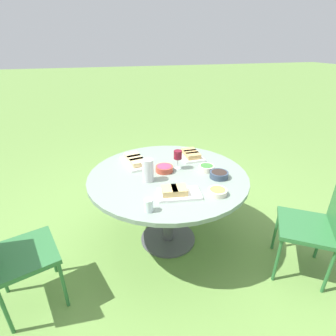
{
  "coord_description": "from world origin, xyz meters",
  "views": [
    {
      "loc": [
        0.56,
        1.99,
        1.8
      ],
      "look_at": [
        0.0,
        0.0,
        0.8
      ],
      "focal_mm": 28.0,
      "sensor_mm": 36.0,
      "label": 1
    }
  ],
  "objects_px": {
    "chair_near_left": "(8,251)",
    "water_pitcher": "(148,170)",
    "dining_table": "(168,184)",
    "chair_near_right": "(319,222)",
    "wine_glass": "(178,155)"
  },
  "relations": [
    {
      "from": "water_pitcher",
      "to": "wine_glass",
      "type": "height_order",
      "value": "water_pitcher"
    },
    {
      "from": "dining_table",
      "to": "wine_glass",
      "type": "xyz_separation_m",
      "value": [
        -0.12,
        -0.08,
        0.23
      ]
    },
    {
      "from": "dining_table",
      "to": "chair_near_right",
      "type": "xyz_separation_m",
      "value": [
        -1.04,
        0.71,
        -0.11
      ]
    },
    {
      "from": "chair_near_right",
      "to": "wine_glass",
      "type": "bearing_deg",
      "value": -40.79
    },
    {
      "from": "dining_table",
      "to": "wine_glass",
      "type": "bearing_deg",
      "value": -144.57
    },
    {
      "from": "wine_glass",
      "to": "chair_near_left",
      "type": "bearing_deg",
      "value": 19.66
    },
    {
      "from": "chair_near_left",
      "to": "wine_glass",
      "type": "distance_m",
      "value": 1.48
    },
    {
      "from": "chair_near_left",
      "to": "water_pitcher",
      "type": "relative_size",
      "value": 4.57
    },
    {
      "from": "dining_table",
      "to": "water_pitcher",
      "type": "height_order",
      "value": "water_pitcher"
    },
    {
      "from": "chair_near_left",
      "to": "wine_glass",
      "type": "bearing_deg",
      "value": -160.34
    },
    {
      "from": "dining_table",
      "to": "chair_near_left",
      "type": "relative_size",
      "value": 1.59
    },
    {
      "from": "chair_near_right",
      "to": "wine_glass",
      "type": "relative_size",
      "value": 4.98
    },
    {
      "from": "dining_table",
      "to": "chair_near_left",
      "type": "bearing_deg",
      "value": 17.96
    },
    {
      "from": "dining_table",
      "to": "chair_near_left",
      "type": "xyz_separation_m",
      "value": [
        1.24,
        0.4,
        -0.11
      ]
    },
    {
      "from": "chair_near_left",
      "to": "chair_near_right",
      "type": "xyz_separation_m",
      "value": [
        -2.28,
        0.31,
        0.0
      ]
    }
  ]
}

